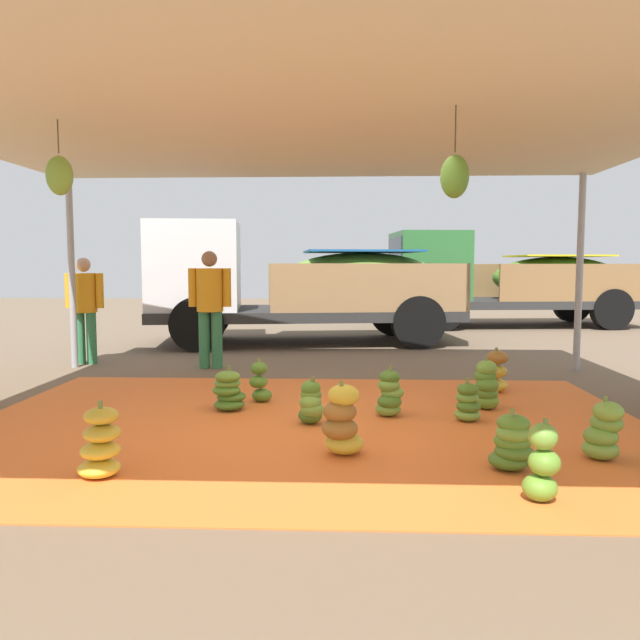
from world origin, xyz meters
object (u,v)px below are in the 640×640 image
(banana_bunch_6, at_px, (229,391))
(cargo_truck_far, at_px, (504,279))
(banana_bunch_12, at_px, (260,383))
(banana_bunch_4, at_px, (542,465))
(banana_bunch_3, at_px, (603,432))
(banana_bunch_10, at_px, (495,373))
(worker_0, at_px, (210,300))
(banana_bunch_0, at_px, (101,445))
(banana_bunch_9, at_px, (468,403))
(banana_bunch_7, at_px, (512,444))
(banana_bunch_8, at_px, (390,395))
(banana_bunch_5, at_px, (342,422))
(banana_bunch_2, at_px, (311,403))
(banana_bunch_11, at_px, (486,386))
(worker_1, at_px, (85,302))
(cargo_truck_main, at_px, (295,283))

(banana_bunch_6, bearing_deg, cargo_truck_far, 60.92)
(banana_bunch_12, distance_m, cargo_truck_far, 10.47)
(banana_bunch_4, xyz_separation_m, cargo_truck_far, (2.74, 12.03, 0.95))
(banana_bunch_3, bearing_deg, banana_bunch_10, 95.01)
(banana_bunch_10, bearing_deg, worker_0, 156.91)
(banana_bunch_4, bearing_deg, cargo_truck_far, 77.17)
(banana_bunch_0, distance_m, banana_bunch_9, 3.50)
(banana_bunch_7, distance_m, banana_bunch_12, 3.19)
(banana_bunch_0, height_order, worker_0, worker_0)
(banana_bunch_6, bearing_deg, banana_bunch_12, 55.06)
(banana_bunch_8, height_order, banana_bunch_9, banana_bunch_8)
(banana_bunch_0, height_order, banana_bunch_3, banana_bunch_0)
(banana_bunch_5, bearing_deg, banana_bunch_4, -36.02)
(banana_bunch_7, xyz_separation_m, banana_bunch_9, (-0.05, 1.47, -0.02))
(banana_bunch_5, bearing_deg, banana_bunch_6, 128.96)
(banana_bunch_7, height_order, worker_0, worker_0)
(banana_bunch_2, xyz_separation_m, banana_bunch_10, (2.18, 1.63, 0.03))
(banana_bunch_11, height_order, banana_bunch_12, banana_bunch_11)
(banana_bunch_3, xyz_separation_m, worker_1, (-6.21, 4.64, 0.75))
(banana_bunch_12, height_order, cargo_truck_far, cargo_truck_far)
(banana_bunch_4, height_order, banana_bunch_11, banana_bunch_11)
(worker_0, bearing_deg, banana_bunch_0, -87.05)
(banana_bunch_2, relative_size, banana_bunch_7, 0.99)
(banana_bunch_3, distance_m, cargo_truck_far, 11.33)
(banana_bunch_7, bearing_deg, cargo_truck_far, 76.35)
(banana_bunch_4, distance_m, banana_bunch_9, 2.12)
(banana_bunch_0, xyz_separation_m, banana_bunch_5, (1.78, 0.60, 0.03))
(banana_bunch_4, distance_m, banana_bunch_5, 1.64)
(worker_0, bearing_deg, banana_bunch_10, -23.09)
(banana_bunch_8, bearing_deg, banana_bunch_11, 17.86)
(cargo_truck_far, bearing_deg, worker_1, -141.67)
(banana_bunch_7, bearing_deg, banana_bunch_10, 79.06)
(worker_0, bearing_deg, banana_bunch_3, -46.20)
(banana_bunch_6, xyz_separation_m, cargo_truck_main, (0.23, 5.87, 1.00))
(banana_bunch_2, xyz_separation_m, cargo_truck_far, (4.38, 10.09, 0.99))
(banana_bunch_0, xyz_separation_m, banana_bunch_8, (2.27, 1.92, -0.01))
(banana_bunch_2, height_order, banana_bunch_5, banana_bunch_5)
(worker_1, bearing_deg, cargo_truck_main, 42.07)
(banana_bunch_11, bearing_deg, banana_bunch_3, -72.20)
(worker_0, bearing_deg, cargo_truck_far, 48.11)
(banana_bunch_4, bearing_deg, worker_0, 122.74)
(banana_bunch_8, bearing_deg, banana_bunch_2, -156.19)
(banana_bunch_6, height_order, banana_bunch_11, banana_bunch_11)
(banana_bunch_11, bearing_deg, banana_bunch_6, -177.14)
(banana_bunch_4, bearing_deg, banana_bunch_2, 130.25)
(banana_bunch_3, distance_m, banana_bunch_11, 1.80)
(banana_bunch_2, distance_m, banana_bunch_8, 0.87)
(banana_bunch_4, bearing_deg, banana_bunch_0, 173.28)
(banana_bunch_3, height_order, banana_bunch_11, banana_bunch_11)
(banana_bunch_7, distance_m, banana_bunch_11, 2.01)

